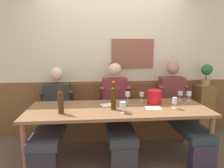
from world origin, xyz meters
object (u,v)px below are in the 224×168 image
person_right_seat (117,108)px  wine_bottle_clear_water (114,97)px  wine_glass_mid_left (128,94)px  person_center_right_seat (179,105)px  wine_glass_mid_right (175,101)px  wine_glass_left_end (142,95)px  dining_table (118,113)px  wine_bottle_green_tall (61,101)px  person_center_left_seat (54,112)px  wine_glass_near_bucket (180,93)px  wine_glass_right_end (123,105)px  wall_bench (113,121)px  potted_plant (207,73)px  wine_glass_by_bottle (189,94)px  ice_bucket (154,97)px

person_right_seat → wine_bottle_clear_water: bearing=-103.3°
wine_glass_mid_left → person_center_right_seat: bearing=3.0°
person_center_right_seat → wine_glass_mid_right: size_ratio=8.67×
wine_glass_left_end → wine_bottle_clear_water: bearing=-142.4°
dining_table → wine_bottle_green_tall: wine_bottle_green_tall is taller
person_center_left_seat → wine_glass_near_bucket: (1.98, -0.01, 0.25)m
wine_bottle_green_tall → wine_glass_left_end: wine_bottle_green_tall is taller
person_center_left_seat → wine_glass_mid_left: bearing=-0.4°
wine_glass_near_bucket → wine_glass_left_end: same height
person_right_seat → wine_glass_left_end: person_right_seat is taller
wine_glass_mid_left → wine_glass_right_end: wine_glass_mid_left is taller
person_center_left_seat → wine_glass_right_end: (0.98, -0.55, 0.25)m
wall_bench → potted_plant: (1.69, 0.03, 0.85)m
person_center_right_seat → wine_glass_by_bottle: size_ratio=8.86×
wine_bottle_clear_water → potted_plant: 1.95m
person_center_left_seat → potted_plant: potted_plant is taller
person_center_right_seat → wine_glass_mid_right: person_center_right_seat is taller
person_right_seat → wine_glass_near_bucket: person_right_seat is taller
ice_bucket → person_right_seat: bearing=161.7°
wall_bench → wine_glass_mid_left: size_ratio=18.53×
wine_glass_near_bucket → wine_glass_mid_right: bearing=-122.2°
wall_bench → wine_glass_mid_left: bearing=-64.6°
person_right_seat → wine_glass_mid_left: (0.16, -0.02, 0.22)m
wine_glass_mid_left → potted_plant: 1.59m
potted_plant → person_center_left_seat: bearing=-171.1°
wall_bench → wine_bottle_green_tall: size_ratio=7.76×
wine_glass_by_bottle → potted_plant: 0.79m
person_center_left_seat → wine_glass_by_bottle: size_ratio=8.48×
person_right_seat → wine_glass_left_end: (0.38, -0.04, 0.21)m
wine_glass_mid_left → wine_glass_mid_right: (0.58, -0.43, -0.00)m
wall_bench → person_center_left_seat: 1.08m
wine_bottle_clear_water → wine_glass_near_bucket: 1.17m
person_center_right_seat → wine_glass_left_end: (-0.63, -0.07, 0.20)m
person_right_seat → wine_glass_right_end: bearing=-89.3°
dining_table → wine_glass_mid_left: (0.18, 0.32, 0.18)m
wine_bottle_clear_water → wine_glass_mid_left: size_ratio=2.58×
wine_bottle_clear_water → wine_glass_by_bottle: bearing=14.5°
person_center_left_seat → person_center_right_seat: (1.98, 0.04, 0.05)m
wine_glass_right_end → wine_glass_left_end: size_ratio=1.05×
wine_bottle_green_tall → person_center_right_seat: bearing=16.8°
wine_glass_near_bucket → wine_glass_mid_left: bearing=179.6°
wine_bottle_clear_water → wine_glass_mid_right: wine_bottle_clear_water is taller
person_center_left_seat → dining_table: bearing=-19.0°
person_right_seat → ice_bucket: size_ratio=6.27×
wine_glass_mid_right → person_center_left_seat: bearing=165.7°
ice_bucket → wine_bottle_clear_water: (-0.63, -0.23, 0.06)m
wine_glass_near_bucket → wine_glass_mid_left: (-0.84, 0.01, 0.00)m
potted_plant → wine_glass_by_bottle: bearing=-138.1°
person_center_left_seat → potted_plant: bearing=8.9°
wine_glass_by_bottle → wine_glass_near_bucket: (-0.11, 0.07, -0.00)m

